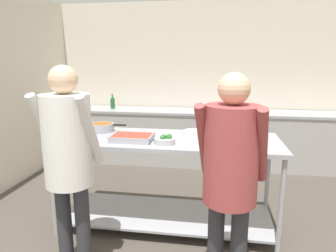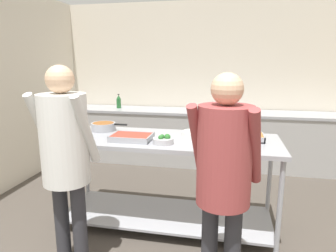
# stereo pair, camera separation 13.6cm
# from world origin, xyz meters

# --- Properties ---
(wall_rear) EXTENTS (4.82, 0.06, 2.65)m
(wall_rear) POSITION_xyz_m (0.00, 4.26, 1.33)
(wall_rear) COLOR beige
(wall_rear) RESTS_ON ground_plane
(back_counter) EXTENTS (4.66, 0.65, 0.89)m
(back_counter) POSITION_xyz_m (0.00, 3.89, 0.45)
(back_counter) COLOR #A8A8A8
(back_counter) RESTS_ON ground_plane
(serving_counter) EXTENTS (2.19, 0.79, 0.94)m
(serving_counter) POSITION_xyz_m (-0.12, 1.88, 0.63)
(serving_counter) COLOR #9EA0A8
(serving_counter) RESTS_ON ground_plane
(sauce_pan) EXTENTS (0.40, 0.26, 0.09)m
(sauce_pan) POSITION_xyz_m (-0.85, 2.06, 0.99)
(sauce_pan) COLOR #9EA0A8
(sauce_pan) RESTS_ON serving_counter
(serving_tray_vegetables) EXTENTS (0.39, 0.28, 0.05)m
(serving_tray_vegetables) POSITION_xyz_m (-0.42, 1.74, 0.96)
(serving_tray_vegetables) COLOR #9EA0A8
(serving_tray_vegetables) RESTS_ON serving_counter
(broccoli_bowl) EXTENTS (0.19, 0.19, 0.09)m
(broccoli_bowl) POSITION_xyz_m (-0.10, 1.67, 0.97)
(broccoli_bowl) COLOR #B2B2B7
(broccoli_bowl) RESTS_ON serving_counter
(plate_stack) EXTENTS (0.25, 0.25, 0.07)m
(plate_stack) POSITION_xyz_m (0.16, 1.92, 0.98)
(plate_stack) COLOR white
(plate_stack) RESTS_ON serving_counter
(serving_tray_roast) EXTENTS (0.50, 0.27, 0.05)m
(serving_tray_roast) POSITION_xyz_m (0.57, 1.99, 0.96)
(serving_tray_roast) COLOR #9EA0A8
(serving_tray_roast) RESTS_ON serving_counter
(guest_serving_left) EXTENTS (0.52, 0.40, 1.61)m
(guest_serving_left) POSITION_xyz_m (0.46, 1.03, 0.99)
(guest_serving_left) COLOR #2D2D33
(guest_serving_left) RESTS_ON ground_plane
(guest_serving_right) EXTENTS (0.47, 0.36, 1.65)m
(guest_serving_right) POSITION_xyz_m (-0.74, 1.10, 1.02)
(guest_serving_right) COLOR #2D2D33
(guest_serving_right) RESTS_ON ground_plane
(water_bottle) EXTENTS (0.08, 0.08, 0.24)m
(water_bottle) POSITION_xyz_m (-1.37, 3.90, 1.00)
(water_bottle) COLOR #23602D
(water_bottle) RESTS_ON back_counter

